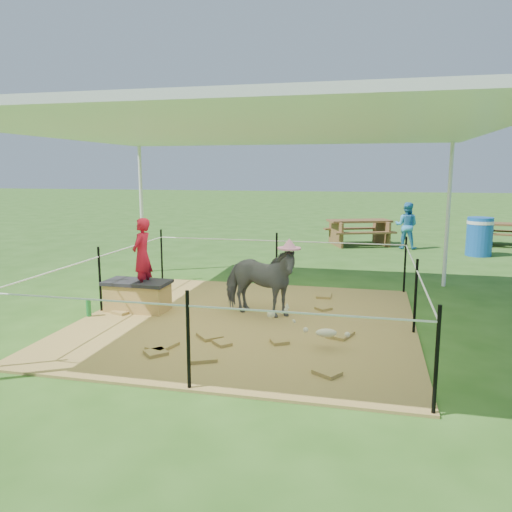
% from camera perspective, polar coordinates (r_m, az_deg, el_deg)
% --- Properties ---
extents(ground, '(90.00, 90.00, 0.00)m').
position_cam_1_polar(ground, '(7.07, -1.12, -7.62)').
color(ground, '#2D5919').
rests_on(ground, ground).
extents(hay_patch, '(4.60, 4.60, 0.03)m').
position_cam_1_polar(hay_patch, '(7.06, -1.12, -7.50)').
color(hay_patch, brown).
rests_on(hay_patch, ground).
extents(canopy_tent, '(6.30, 6.30, 2.90)m').
position_cam_1_polar(canopy_tent, '(6.77, -1.19, 14.68)').
color(canopy_tent, silver).
rests_on(canopy_tent, ground).
extents(rope_fence, '(4.54, 4.54, 1.00)m').
position_cam_1_polar(rope_fence, '(6.90, -1.13, -2.51)').
color(rope_fence, black).
rests_on(rope_fence, ground).
extents(straw_bale, '(0.92, 0.48, 0.40)m').
position_cam_1_polar(straw_bale, '(7.72, -13.37, -4.60)').
color(straw_bale, '#AF813F').
rests_on(straw_bale, hay_patch).
extents(dark_cloth, '(0.98, 0.53, 0.05)m').
position_cam_1_polar(dark_cloth, '(7.67, -13.44, -2.95)').
color(dark_cloth, black).
rests_on(dark_cloth, straw_bale).
extents(woman, '(0.27, 0.40, 1.09)m').
position_cam_1_polar(woman, '(7.53, -12.91, 0.87)').
color(woman, red).
rests_on(woman, straw_bale).
extents(green_bottle, '(0.07, 0.07, 0.25)m').
position_cam_1_polar(green_bottle, '(7.62, -18.58, -5.62)').
color(green_bottle, '#1B7B33').
rests_on(green_bottle, hay_patch).
extents(pony, '(1.31, 0.81, 1.02)m').
position_cam_1_polar(pony, '(7.18, 0.36, -2.86)').
color(pony, '#454449').
rests_on(pony, hay_patch).
extents(pink_hat, '(0.32, 0.32, 0.15)m').
position_cam_1_polar(pink_hat, '(7.07, 0.36, 1.78)').
color(pink_hat, pink).
rests_on(pink_hat, pony).
extents(foal, '(0.86, 0.59, 0.44)m').
position_cam_1_polar(foal, '(5.99, 8.04, -8.46)').
color(foal, beige).
rests_on(foal, hay_patch).
extents(trash_barrel, '(0.78, 0.78, 0.96)m').
position_cam_1_polar(trash_barrel, '(13.63, 24.16, 2.04)').
color(trash_barrel, '#1753AD').
rests_on(trash_barrel, ground).
extents(picnic_table_near, '(2.07, 1.80, 0.72)m').
position_cam_1_polar(picnic_table_near, '(14.54, 11.67, 2.65)').
color(picnic_table_near, brown).
rests_on(picnic_table_near, ground).
extents(distant_person, '(0.71, 0.61, 1.27)m').
position_cam_1_polar(distant_person, '(14.15, 16.81, 3.35)').
color(distant_person, '#368DCA').
rests_on(distant_person, ground).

